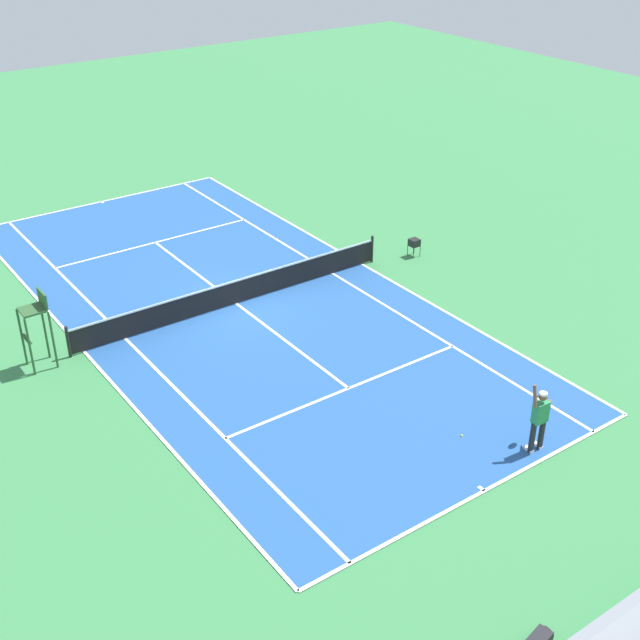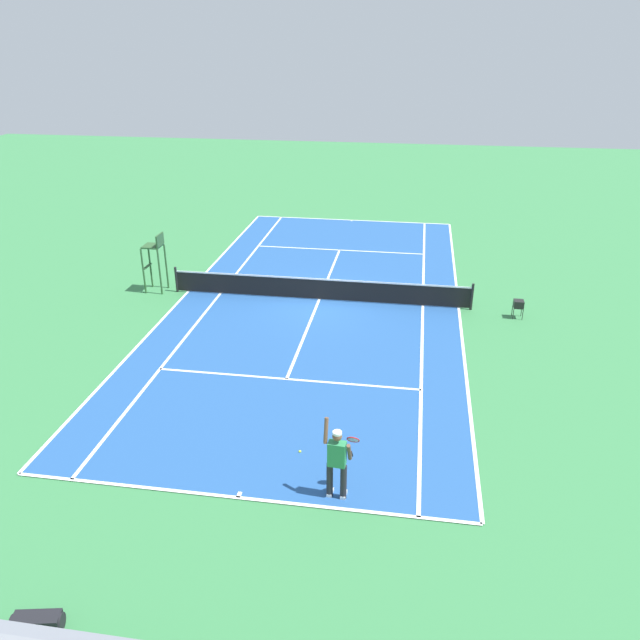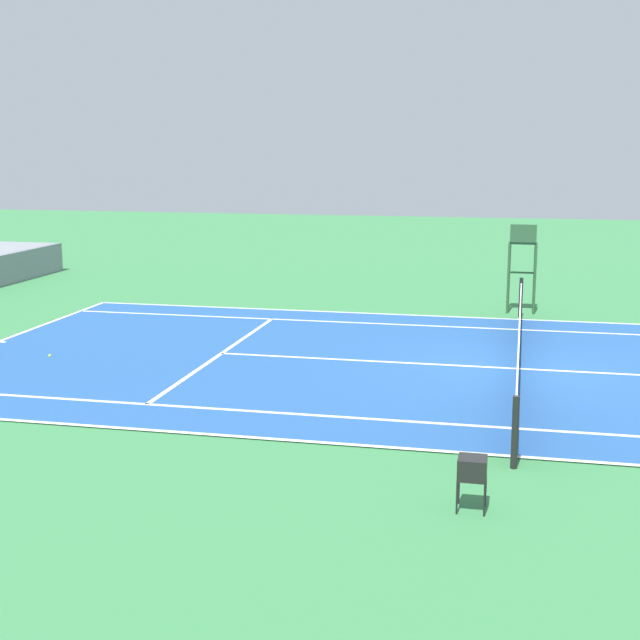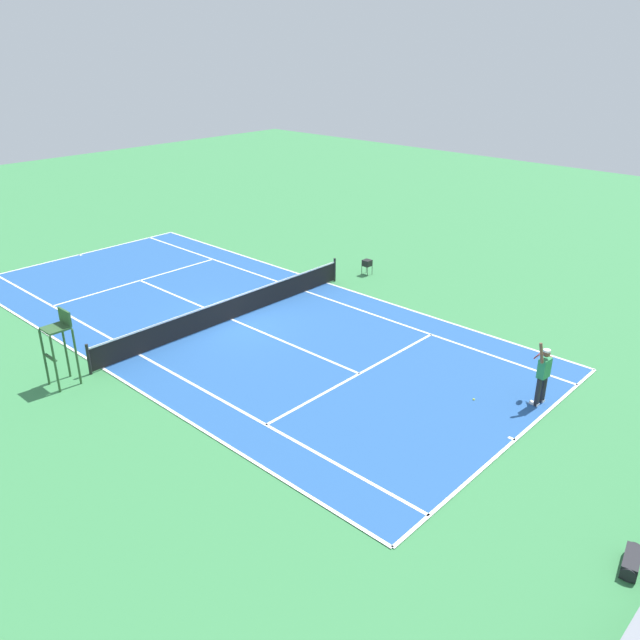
% 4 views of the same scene
% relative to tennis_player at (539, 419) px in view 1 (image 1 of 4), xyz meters
% --- Properties ---
extents(ground_plane, '(80.00, 80.00, 0.00)m').
position_rel_tennis_player_xyz_m(ground_plane, '(2.24, -11.48, -0.99)').
color(ground_plane, '#387F47').
extents(court, '(11.08, 23.88, 0.03)m').
position_rel_tennis_player_xyz_m(court, '(2.24, -11.48, -0.98)').
color(court, '#235193').
rests_on(court, ground).
extents(net, '(11.98, 0.10, 1.07)m').
position_rel_tennis_player_xyz_m(net, '(2.24, -11.48, -0.47)').
color(net, black).
rests_on(net, ground).
extents(tennis_player, '(0.78, 0.62, 2.08)m').
position_rel_tennis_player_xyz_m(tennis_player, '(0.00, 0.00, 0.00)').
color(tennis_player, '#232328').
rests_on(tennis_player, ground).
extents(tennis_ball, '(0.07, 0.07, 0.07)m').
position_rel_tennis_player_xyz_m(tennis_ball, '(1.15, -1.51, -0.96)').
color(tennis_ball, '#D1E533').
rests_on(tennis_ball, ground).
extents(umpire_chair, '(0.77, 0.77, 2.44)m').
position_rel_tennis_player_xyz_m(umpire_chair, '(8.99, -11.48, 0.56)').
color(umpire_chair, '#2D562D').
rests_on(umpire_chair, ground).
extents(ball_hopper, '(0.36, 0.36, 0.70)m').
position_rel_tennis_player_xyz_m(ball_hopper, '(-5.37, -10.97, -0.42)').
color(ball_hopper, black).
rests_on(ball_hopper, ground).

